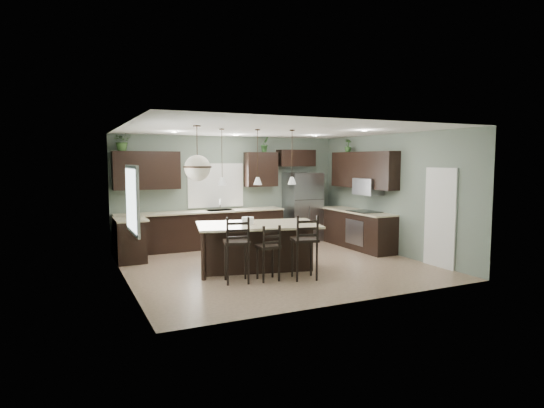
{
  "coord_description": "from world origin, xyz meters",
  "views": [
    {
      "loc": [
        -4.03,
        -8.41,
        2.18
      ],
      "look_at": [
        0.1,
        0.4,
        1.25
      ],
      "focal_mm": 30.0,
      "sensor_mm": 36.0,
      "label": 1
    }
  ],
  "objects_px": {
    "bar_stool_center": "(268,252)",
    "bar_stool_right": "(304,247)",
    "kitchen_island": "(258,247)",
    "bar_stool_left": "(237,249)",
    "refrigerator": "(303,207)",
    "serving_dish": "(248,221)",
    "plant_back_left": "(122,141)"
  },
  "relations": [
    {
      "from": "bar_stool_center",
      "to": "bar_stool_right",
      "type": "height_order",
      "value": "bar_stool_right"
    },
    {
      "from": "kitchen_island",
      "to": "bar_stool_center",
      "type": "distance_m",
      "value": 0.87
    },
    {
      "from": "kitchen_island",
      "to": "bar_stool_left",
      "type": "relative_size",
      "value": 1.97
    },
    {
      "from": "refrigerator",
      "to": "kitchen_island",
      "type": "distance_m",
      "value": 3.54
    },
    {
      "from": "serving_dish",
      "to": "plant_back_left",
      "type": "height_order",
      "value": "plant_back_left"
    },
    {
      "from": "refrigerator",
      "to": "plant_back_left",
      "type": "bearing_deg",
      "value": 177.79
    },
    {
      "from": "bar_stool_center",
      "to": "plant_back_left",
      "type": "bearing_deg",
      "value": 122.18
    },
    {
      "from": "kitchen_island",
      "to": "bar_stool_left",
      "type": "distance_m",
      "value": 1.06
    },
    {
      "from": "serving_dish",
      "to": "bar_stool_left",
      "type": "relative_size",
      "value": 0.2
    },
    {
      "from": "serving_dish",
      "to": "refrigerator",
      "type": "bearing_deg",
      "value": 43.5
    },
    {
      "from": "refrigerator",
      "to": "serving_dish",
      "type": "height_order",
      "value": "refrigerator"
    },
    {
      "from": "kitchen_island",
      "to": "plant_back_left",
      "type": "bearing_deg",
      "value": 142.07
    },
    {
      "from": "bar_stool_left",
      "to": "plant_back_left",
      "type": "xyz_separation_m",
      "value": [
        -1.47,
        3.46,
        2.03
      ]
    },
    {
      "from": "kitchen_island",
      "to": "serving_dish",
      "type": "height_order",
      "value": "serving_dish"
    },
    {
      "from": "refrigerator",
      "to": "kitchen_island",
      "type": "bearing_deg",
      "value": -133.77
    },
    {
      "from": "refrigerator",
      "to": "kitchen_island",
      "type": "height_order",
      "value": "refrigerator"
    },
    {
      "from": "refrigerator",
      "to": "kitchen_island",
      "type": "xyz_separation_m",
      "value": [
        -2.43,
        -2.53,
        -0.46
      ]
    },
    {
      "from": "refrigerator",
      "to": "bar_stool_right",
      "type": "xyz_separation_m",
      "value": [
        -1.95,
        -3.58,
        -0.32
      ]
    },
    {
      "from": "bar_stool_right",
      "to": "plant_back_left",
      "type": "xyz_separation_m",
      "value": [
        -2.69,
        3.76,
        2.03
      ]
    },
    {
      "from": "bar_stool_left",
      "to": "kitchen_island",
      "type": "bearing_deg",
      "value": 58.62
    },
    {
      "from": "bar_stool_center",
      "to": "bar_stool_right",
      "type": "distance_m",
      "value": 0.68
    },
    {
      "from": "serving_dish",
      "to": "bar_stool_left",
      "type": "height_order",
      "value": "bar_stool_left"
    },
    {
      "from": "plant_back_left",
      "to": "bar_stool_left",
      "type": "bearing_deg",
      "value": -66.95
    },
    {
      "from": "serving_dish",
      "to": "bar_stool_center",
      "type": "height_order",
      "value": "serving_dish"
    },
    {
      "from": "kitchen_island",
      "to": "serving_dish",
      "type": "relative_size",
      "value": 9.93
    },
    {
      "from": "bar_stool_center",
      "to": "plant_back_left",
      "type": "xyz_separation_m",
      "value": [
        -2.04,
        3.57,
        2.11
      ]
    },
    {
      "from": "kitchen_island",
      "to": "plant_back_left",
      "type": "height_order",
      "value": "plant_back_left"
    },
    {
      "from": "refrigerator",
      "to": "serving_dish",
      "type": "distance_m",
      "value": 3.62
    },
    {
      "from": "refrigerator",
      "to": "plant_back_left",
      "type": "relative_size",
      "value": 4.02
    },
    {
      "from": "kitchen_island",
      "to": "serving_dish",
      "type": "xyz_separation_m",
      "value": [
        -0.19,
        0.04,
        0.53
      ]
    },
    {
      "from": "kitchen_island",
      "to": "bar_stool_left",
      "type": "bearing_deg",
      "value": -121.65
    },
    {
      "from": "bar_stool_center",
      "to": "plant_back_left",
      "type": "relative_size",
      "value": 2.24
    }
  ]
}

